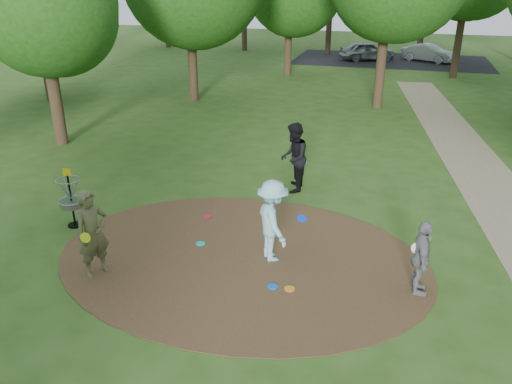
# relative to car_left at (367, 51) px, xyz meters

# --- Properties ---
(ground) EXTENTS (100.00, 100.00, 0.00)m
(ground) POSITION_rel_car_left_xyz_m (-0.30, -29.41, -0.67)
(ground) COLOR #2D5119
(ground) RESTS_ON ground
(dirt_clearing) EXTENTS (8.40, 8.40, 0.02)m
(dirt_clearing) POSITION_rel_car_left_xyz_m (-0.30, -29.41, -0.66)
(dirt_clearing) COLOR #47301C
(dirt_clearing) RESTS_ON ground
(parking_lot) EXTENTS (14.00, 8.00, 0.01)m
(parking_lot) POSITION_rel_car_left_xyz_m (1.70, 0.59, -0.67)
(parking_lot) COLOR black
(parking_lot) RESTS_ON ground
(player_observer_with_disc) EXTENTS (0.73, 0.83, 1.90)m
(player_observer_with_disc) POSITION_rel_car_left_xyz_m (-3.02, -30.87, 0.28)
(player_observer_with_disc) COLOR brown
(player_observer_with_disc) RESTS_ON ground
(player_throwing_with_disc) EXTENTS (1.43, 1.38, 1.86)m
(player_throwing_with_disc) POSITION_rel_car_left_xyz_m (0.38, -29.25, 0.26)
(player_throwing_with_disc) COLOR #96D4DF
(player_throwing_with_disc) RESTS_ON ground
(player_walking_with_disc) EXTENTS (0.87, 1.06, 2.02)m
(player_walking_with_disc) POSITION_rel_car_left_xyz_m (-0.01, -25.35, 0.34)
(player_walking_with_disc) COLOR black
(player_walking_with_disc) RESTS_ON ground
(player_waiting_with_disc) EXTENTS (0.47, 0.95, 1.57)m
(player_waiting_with_disc) POSITION_rel_car_left_xyz_m (3.47, -29.71, 0.11)
(player_waiting_with_disc) COLOR gray
(player_waiting_with_disc) RESTS_ON ground
(disc_ground_cyan) EXTENTS (0.22, 0.22, 0.02)m
(disc_ground_cyan) POSITION_rel_car_left_xyz_m (-1.39, -29.13, -0.64)
(disc_ground_cyan) COLOR #17B9AC
(disc_ground_cyan) RESTS_ON dirt_clearing
(disc_ground_blue) EXTENTS (0.22, 0.22, 0.02)m
(disc_ground_blue) POSITION_rel_car_left_xyz_m (0.68, -30.36, -0.64)
(disc_ground_blue) COLOR blue
(disc_ground_blue) RESTS_ON dirt_clearing
(disc_ground_red) EXTENTS (0.22, 0.22, 0.02)m
(disc_ground_red) POSITION_rel_car_left_xyz_m (-1.76, -27.76, -0.64)
(disc_ground_red) COLOR red
(disc_ground_red) RESTS_ON dirt_clearing
(car_left) EXTENTS (4.25, 3.09, 1.35)m
(car_left) POSITION_rel_car_left_xyz_m (0.00, 0.00, 0.00)
(car_left) COLOR #94999B
(car_left) RESTS_ON ground
(car_right) EXTENTS (3.97, 2.78, 1.24)m
(car_right) POSITION_rel_car_left_xyz_m (4.33, 0.56, -0.05)
(car_right) COLOR #A7ABAF
(car_right) RESTS_ON ground
(disc_ground_orange) EXTENTS (0.22, 0.22, 0.02)m
(disc_ground_orange) POSITION_rel_car_left_xyz_m (1.03, -30.34, -0.64)
(disc_ground_orange) COLOR orange
(disc_ground_orange) RESTS_ON dirt_clearing
(disc_golf_basket) EXTENTS (0.63, 0.63, 1.54)m
(disc_golf_basket) POSITION_rel_car_left_xyz_m (-4.80, -29.11, 0.20)
(disc_golf_basket) COLOR black
(disc_golf_basket) RESTS_ON ground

